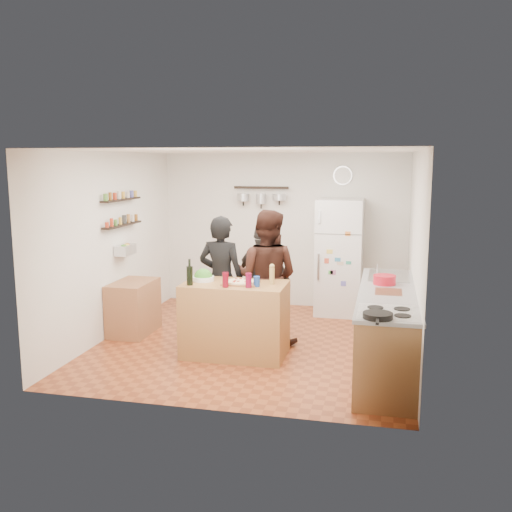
% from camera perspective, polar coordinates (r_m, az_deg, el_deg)
% --- Properties ---
extents(room_shell, '(4.20, 4.20, 4.20)m').
position_cam_1_polar(room_shell, '(7.71, 0.48, 1.08)').
color(room_shell, brown).
rests_on(room_shell, ground).
extents(prep_island, '(1.25, 0.72, 0.91)m').
position_cam_1_polar(prep_island, '(7.05, -2.10, -6.35)').
color(prep_island, '#9A6638').
rests_on(prep_island, floor).
extents(pizza_board, '(0.42, 0.34, 0.02)m').
position_cam_1_polar(pizza_board, '(6.90, -1.53, -2.72)').
color(pizza_board, brown).
rests_on(pizza_board, prep_island).
extents(pizza, '(0.34, 0.34, 0.02)m').
position_cam_1_polar(pizza, '(6.89, -1.53, -2.56)').
color(pizza, beige).
rests_on(pizza, pizza_board).
extents(salad_bowl, '(0.27, 0.27, 0.05)m').
position_cam_1_polar(salad_bowl, '(7.10, -5.30, -2.26)').
color(salad_bowl, white).
rests_on(salad_bowl, prep_island).
extents(wine_bottle, '(0.08, 0.08, 0.23)m').
position_cam_1_polar(wine_bottle, '(6.86, -6.65, -1.97)').
color(wine_bottle, black).
rests_on(wine_bottle, prep_island).
extents(wine_glass_near, '(0.07, 0.07, 0.18)m').
position_cam_1_polar(wine_glass_near, '(6.71, -3.07, -2.39)').
color(wine_glass_near, '#5F0815').
rests_on(wine_glass_near, prep_island).
extents(wine_glass_far, '(0.07, 0.07, 0.17)m').
position_cam_1_polar(wine_glass_far, '(6.68, -0.75, -2.45)').
color(wine_glass_far, maroon).
rests_on(wine_glass_far, prep_island).
extents(pepper_mill, '(0.06, 0.06, 0.20)m').
position_cam_1_polar(pepper_mill, '(6.87, 1.61, -2.02)').
color(pepper_mill, '#A58545').
rests_on(pepper_mill, prep_island).
extents(salt_canister, '(0.08, 0.08, 0.12)m').
position_cam_1_polar(salt_canister, '(6.74, 0.07, -2.56)').
color(salt_canister, navy).
rests_on(salt_canister, prep_island).
extents(person_left, '(0.64, 0.45, 1.68)m').
position_cam_1_polar(person_left, '(7.51, -3.49, -2.34)').
color(person_left, black).
rests_on(person_left, floor).
extents(person_center, '(0.94, 0.77, 1.76)m').
position_cam_1_polar(person_center, '(7.42, 1.06, -2.14)').
color(person_center, black).
rests_on(person_center, floor).
extents(person_back, '(0.97, 0.73, 1.53)m').
position_cam_1_polar(person_back, '(7.87, 0.72, -2.31)').
color(person_back, '#2C2927').
rests_on(person_back, floor).
extents(counter_run, '(0.63, 2.63, 0.90)m').
position_cam_1_polar(counter_run, '(6.79, 12.97, -7.26)').
color(counter_run, '#9E7042').
rests_on(counter_run, floor).
extents(stove_top, '(0.60, 0.62, 0.02)m').
position_cam_1_polar(stove_top, '(5.75, 13.12, -5.57)').
color(stove_top, white).
rests_on(stove_top, counter_run).
extents(skillet, '(0.28, 0.28, 0.05)m').
position_cam_1_polar(skillet, '(5.49, 12.08, -5.84)').
color(skillet, black).
rests_on(skillet, stove_top).
extents(sink, '(0.50, 0.80, 0.03)m').
position_cam_1_polar(sink, '(7.50, 13.12, -2.00)').
color(sink, silver).
rests_on(sink, counter_run).
extents(cutting_board, '(0.30, 0.40, 0.02)m').
position_cam_1_polar(cutting_board, '(6.62, 13.12, -3.58)').
color(cutting_board, brown).
rests_on(cutting_board, counter_run).
extents(red_bowl, '(0.27, 0.27, 0.11)m').
position_cam_1_polar(red_bowl, '(6.99, 12.72, -2.33)').
color(red_bowl, red).
rests_on(red_bowl, counter_run).
extents(fridge, '(0.70, 0.68, 1.80)m').
position_cam_1_polar(fridge, '(8.96, 8.31, -0.10)').
color(fridge, white).
rests_on(fridge, floor).
extents(wall_clock, '(0.30, 0.03, 0.30)m').
position_cam_1_polar(wall_clock, '(9.17, 8.67, 7.97)').
color(wall_clock, silver).
rests_on(wall_clock, back_wall).
extents(spice_shelf_lower, '(0.12, 1.00, 0.02)m').
position_cam_1_polar(spice_shelf_lower, '(8.14, -13.22, 3.05)').
color(spice_shelf_lower, black).
rests_on(spice_shelf_lower, left_wall).
extents(spice_shelf_upper, '(0.12, 1.00, 0.02)m').
position_cam_1_polar(spice_shelf_upper, '(8.11, -13.32, 5.51)').
color(spice_shelf_upper, black).
rests_on(spice_shelf_upper, left_wall).
extents(produce_basket, '(0.18, 0.35, 0.14)m').
position_cam_1_polar(produce_basket, '(8.17, -12.94, 0.61)').
color(produce_basket, silver).
rests_on(produce_basket, left_wall).
extents(side_table, '(0.50, 0.80, 0.73)m').
position_cam_1_polar(side_table, '(8.13, -12.15, -5.05)').
color(side_table, '#9A6340').
rests_on(side_table, floor).
extents(pot_rack, '(0.90, 0.04, 0.04)m').
position_cam_1_polar(pot_rack, '(9.29, 0.52, 6.86)').
color(pot_rack, black).
rests_on(pot_rack, back_wall).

